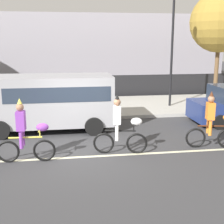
{
  "coord_description": "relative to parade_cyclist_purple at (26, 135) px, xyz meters",
  "views": [
    {
      "loc": [
        -0.36,
        -9.59,
        3.53
      ],
      "look_at": [
        1.27,
        1.2,
        1.0
      ],
      "focal_mm": 50.0,
      "sensor_mm": 36.0,
      "label": 1
    }
  ],
  "objects": [
    {
      "name": "street_tree_far_corner",
      "position": [
        10.18,
        8.66,
        3.68
      ],
      "size": [
        3.48,
        3.48,
        6.12
      ],
      "color": "brown",
      "rests_on": "sidewalk_curb"
    },
    {
      "name": "parade_cyclist_purple",
      "position": [
        0.0,
        0.0,
        0.0
      ],
      "size": [
        1.72,
        0.5,
        1.92
      ],
      "color": "black",
      "rests_on": "ground"
    },
    {
      "name": "building_backdrop",
      "position": [
        -0.33,
        18.63,
        1.9
      ],
      "size": [
        28.0,
        8.0,
        5.48
      ],
      "primitive_type": "cube",
      "color": "#99939E",
      "rests_on": "ground"
    },
    {
      "name": "fence_line",
      "position": [
        1.55,
        10.03,
        -0.14
      ],
      "size": [
        40.0,
        0.08,
        1.4
      ],
      "primitive_type": "cube",
      "color": "black",
      "rests_on": "ground"
    },
    {
      "name": "parade_cyclist_orange",
      "position": [
        5.97,
        0.36,
        0.0
      ],
      "size": [
        1.7,
        0.54,
        1.92
      ],
      "color": "black",
      "rests_on": "ground"
    },
    {
      "name": "ground_plane",
      "position": [
        1.55,
        0.63,
        -0.84
      ],
      "size": [
        80.0,
        80.0,
        0.0
      ],
      "primitive_type": "plane",
      "color": "#38383A"
    },
    {
      "name": "sidewalk_curb",
      "position": [
        1.55,
        7.13,
        -0.77
      ],
      "size": [
        60.0,
        5.0,
        0.15
      ],
      "primitive_type": "cube",
      "color": "#ADAAA3",
      "rests_on": "ground"
    },
    {
      "name": "parade_cyclist_zebra",
      "position": [
        2.86,
        0.28,
        0.0
      ],
      "size": [
        1.7,
        0.54,
        1.92
      ],
      "color": "black",
      "rests_on": "ground"
    },
    {
      "name": "road_centre_line",
      "position": [
        1.55,
        0.13,
        -0.84
      ],
      "size": [
        36.0,
        0.14,
        0.01
      ],
      "primitive_type": "cube",
      "color": "beige",
      "rests_on": "ground"
    },
    {
      "name": "parked_van_grey",
      "position": [
        0.58,
        3.33,
        0.44
      ],
      "size": [
        5.0,
        2.22,
        2.18
      ],
      "color": "#99999E",
      "rests_on": "ground"
    },
    {
      "name": "street_lamp_post",
      "position": [
        6.6,
        6.5,
        3.15
      ],
      "size": [
        0.36,
        0.36,
        5.86
      ],
      "color": "black",
      "rests_on": "sidewalk_curb"
    }
  ]
}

